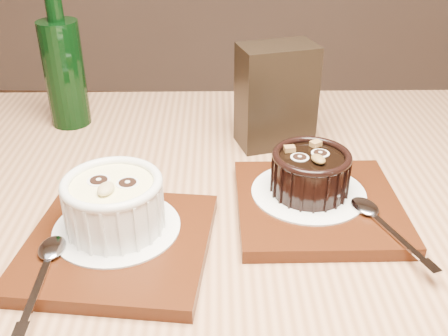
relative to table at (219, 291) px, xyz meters
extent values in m
cube|color=#986542|center=(0.00, 0.00, 0.07)|extent=(1.23, 0.85, 0.04)
cube|color=#421B0B|center=(-0.10, -0.04, 0.10)|extent=(0.19, 0.19, 0.01)
cylinder|color=white|center=(-0.10, -0.02, 0.11)|extent=(0.13, 0.13, 0.00)
cylinder|color=white|center=(-0.10, -0.02, 0.13)|extent=(0.10, 0.10, 0.05)
cylinder|color=#FFF49B|center=(-0.10, -0.02, 0.16)|extent=(0.08, 0.08, 0.00)
torus|color=white|center=(-0.10, -0.02, 0.16)|extent=(0.10, 0.10, 0.01)
cylinder|color=black|center=(-0.12, -0.02, 0.16)|extent=(0.02, 0.02, 0.00)
cylinder|color=black|center=(-0.09, -0.02, 0.16)|extent=(0.02, 0.02, 0.00)
ellipsoid|color=tan|center=(-0.11, -0.04, 0.16)|extent=(0.02, 0.02, 0.01)
cube|color=#421B0B|center=(0.11, 0.03, 0.10)|extent=(0.19, 0.19, 0.01)
cylinder|color=white|center=(0.10, 0.05, 0.11)|extent=(0.13, 0.13, 0.00)
cylinder|color=black|center=(0.10, 0.05, 0.13)|extent=(0.08, 0.08, 0.04)
cylinder|color=black|center=(0.10, 0.05, 0.15)|extent=(0.07, 0.07, 0.00)
torus|color=black|center=(0.10, 0.05, 0.15)|extent=(0.09, 0.09, 0.01)
cylinder|color=black|center=(0.09, 0.05, 0.15)|extent=(0.02, 0.02, 0.00)
cylinder|color=black|center=(0.11, 0.06, 0.15)|extent=(0.02, 0.02, 0.00)
ellipsoid|color=brown|center=(0.11, 0.04, 0.16)|extent=(0.02, 0.02, 0.01)
cube|color=brown|center=(0.08, 0.06, 0.16)|extent=(0.01, 0.01, 0.01)
cube|color=brown|center=(0.11, 0.07, 0.16)|extent=(0.02, 0.01, 0.01)
cube|color=black|center=(0.07, 0.21, 0.16)|extent=(0.11, 0.09, 0.14)
cylinder|color=black|center=(-0.23, 0.26, 0.17)|extent=(0.06, 0.06, 0.15)
cylinder|color=black|center=(-0.23, 0.26, 0.27)|extent=(0.02, 0.02, 0.05)
camera|label=1|loc=(0.02, -0.46, 0.43)|focal=42.00mm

